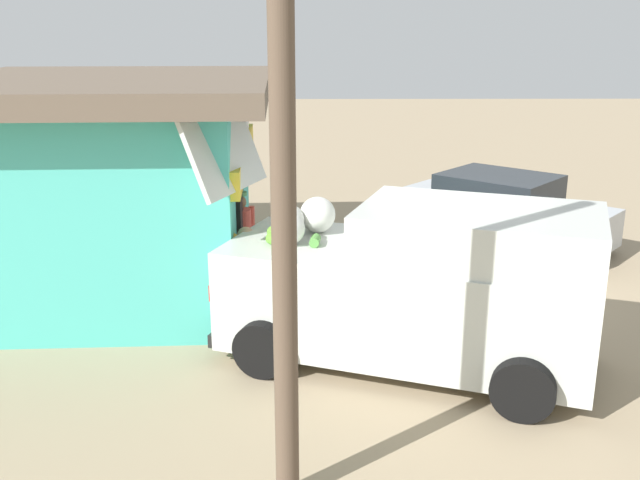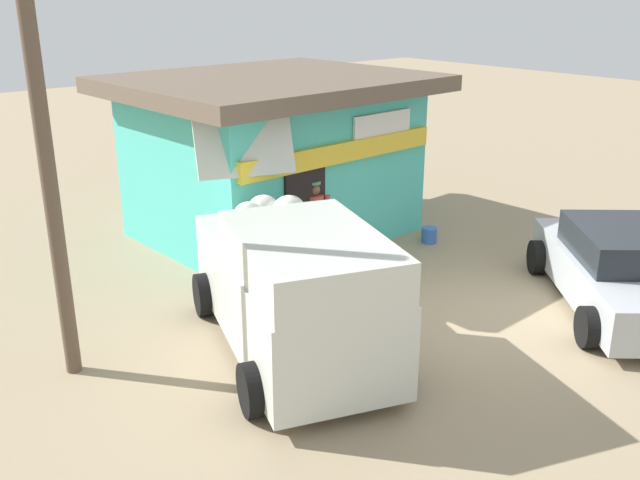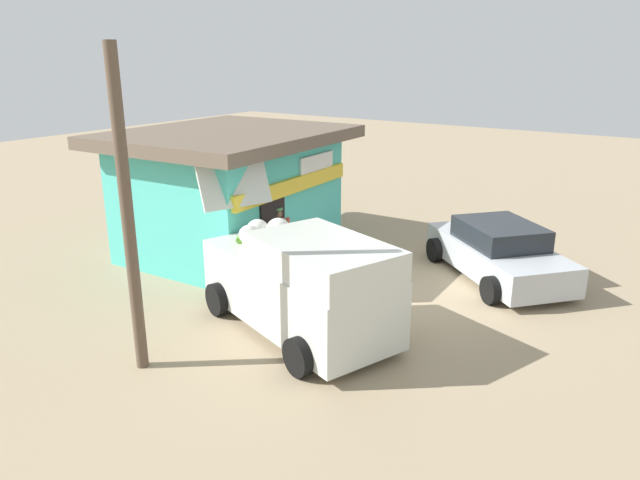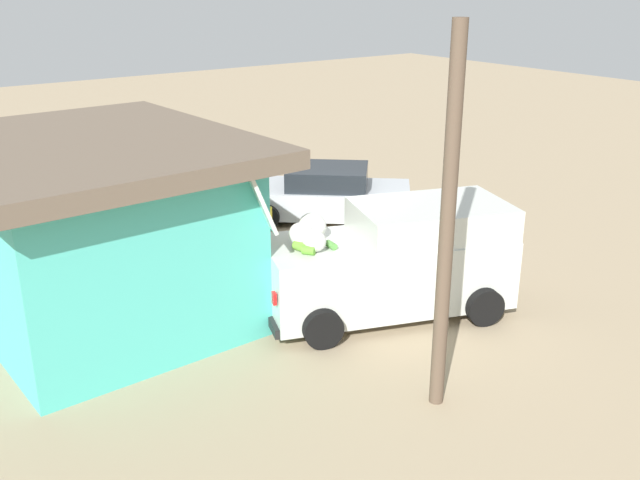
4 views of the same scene
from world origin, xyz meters
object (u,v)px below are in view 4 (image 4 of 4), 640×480
at_px(customer_bending, 252,281).
at_px(unloaded_banana_pile, 197,327).
at_px(delivery_van, 393,260).
at_px(vendor_standing, 216,254).
at_px(storefront_bar, 96,228).
at_px(paint_bucket, 183,247).
at_px(parked_sedan, 327,195).

relative_size(customer_bending, unloaded_banana_pile, 1.80).
distance_m(customer_bending, unloaded_banana_pile, 1.19).
relative_size(delivery_van, vendor_standing, 3.12).
bearing_deg(unloaded_banana_pile, storefront_bar, 30.45).
distance_m(vendor_standing, paint_bucket, 2.70).
xyz_separation_m(vendor_standing, paint_bucket, (2.54, -0.52, -0.75)).
height_order(storefront_bar, paint_bucket, storefront_bar).
distance_m(unloaded_banana_pile, paint_bucket, 3.94).
bearing_deg(paint_bucket, parked_sedan, -89.08).
distance_m(delivery_van, vendor_standing, 3.21).
xyz_separation_m(delivery_van, paint_bucket, (4.80, 1.77, -0.83)).
bearing_deg(delivery_van, unloaded_banana_pile, 70.63).
xyz_separation_m(parked_sedan, paint_bucket, (-0.06, 3.95, -0.46)).
bearing_deg(delivery_van, paint_bucket, 20.24).
bearing_deg(paint_bucket, vendor_standing, 168.48).
height_order(parked_sedan, customer_bending, customer_bending).
bearing_deg(unloaded_banana_pile, customer_bending, -104.85).
bearing_deg(paint_bucket, customer_bending, 171.53).
bearing_deg(paint_bucket, unloaded_banana_pile, 157.42).
bearing_deg(delivery_van, parked_sedan, -24.19).
height_order(customer_bending, paint_bucket, customer_bending).
relative_size(storefront_bar, vendor_standing, 3.72).
relative_size(parked_sedan, customer_bending, 2.89).
distance_m(delivery_van, customer_bending, 2.52).
xyz_separation_m(delivery_van, customer_bending, (0.91, 2.35, -0.12)).
bearing_deg(vendor_standing, delivery_van, -134.65).
relative_size(unloaded_banana_pile, paint_bucket, 2.58).
xyz_separation_m(customer_bending, unloaded_banana_pile, (0.25, 0.94, -0.69)).
relative_size(storefront_bar, delivery_van, 1.19).
bearing_deg(storefront_bar, unloaded_banana_pile, -149.55).
distance_m(storefront_bar, parked_sedan, 6.83).
height_order(storefront_bar, parked_sedan, storefront_bar).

